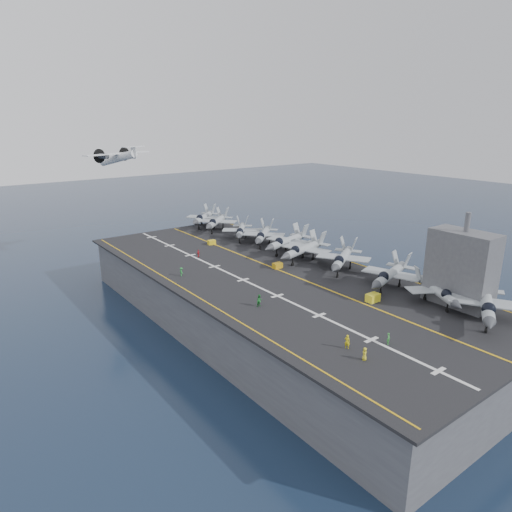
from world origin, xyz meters
TOP-DOWN VIEW (x-y plane):
  - ground at (0.00, 0.00)m, footprint 500.00×500.00m
  - hull at (0.00, 0.00)m, footprint 36.00×90.00m
  - flight_deck at (0.00, 0.00)m, footprint 38.00×92.00m
  - foul_line at (3.00, 0.00)m, footprint 0.35×90.00m
  - landing_centerline at (-6.00, 0.00)m, footprint 0.50×90.00m
  - deck_edge_port at (-17.00, 0.00)m, footprint 0.25×90.00m
  - deck_edge_stbd at (18.50, 0.00)m, footprint 0.25×90.00m
  - island_superstructure at (15.00, -30.00)m, footprint 5.00×10.00m
  - fighter_jet_0 at (12.40, -35.93)m, footprint 19.19×17.23m
  - fighter_jet_1 at (12.57, -27.72)m, footprint 14.41×16.00m
  - fighter_jet_2 at (12.36, -18.84)m, footprint 17.53×14.23m
  - fighter_jet_3 at (12.75, -7.23)m, footprint 18.69×16.96m
  - fighter_jet_4 at (11.22, 2.18)m, footprint 17.71×14.13m
  - fighter_jet_5 at (12.72, 9.22)m, footprint 18.06×14.60m
  - fighter_jet_6 at (12.25, 17.49)m, footprint 17.59×17.21m
  - fighter_jet_7 at (10.95, 24.80)m, footprint 16.00×16.60m
  - fighter_jet_8 at (11.11, 36.30)m, footprint 18.02×17.40m
  - tow_cart_a at (4.91, -21.25)m, footprint 2.23×1.46m
  - tow_cart_b at (3.53, 1.55)m, footprint 1.87×1.22m
  - tow_cart_c at (2.50, 24.94)m, footprint 1.89×1.34m
  - crew_0 at (-10.97, -32.97)m, footprint 1.18×1.20m
  - crew_1 at (-10.47, -29.64)m, footprint 1.22×1.39m
  - crew_2 at (-11.10, -11.74)m, footprint 1.34×1.04m
  - crew_3 at (-14.03, 8.91)m, footprint 0.72×1.04m
  - crew_4 at (-5.27, 17.74)m, footprint 1.20×1.11m
  - crew_6 at (-5.20, -32.12)m, footprint 1.16×1.04m
  - transport_plane at (-7.87, 53.72)m, footprint 23.61×19.77m
  - fighter_jet_9 at (11.11, 43.00)m, footprint 18.02×17.40m

SIDE VIEW (x-z plane):
  - ground at x=0.00m, z-range 0.00..0.00m
  - hull at x=0.00m, z-range 0.00..10.00m
  - flight_deck at x=0.00m, z-range 10.00..10.40m
  - foul_line at x=3.00m, z-range 10.41..10.43m
  - landing_centerline at x=-6.00m, z-range 10.41..10.43m
  - deck_edge_port at x=-17.00m, z-range 10.41..10.43m
  - deck_edge_stbd at x=18.50m, z-range 10.41..10.43m
  - tow_cart_c at x=2.50m, z-range 10.40..11.46m
  - tow_cart_b at x=3.53m, z-range 10.40..11.52m
  - tow_cart_a at x=4.91m, z-range 10.40..11.73m
  - crew_6 at x=-5.20m, z-range 10.40..12.02m
  - crew_4 at x=-5.27m, z-range 10.40..12.07m
  - crew_3 at x=-14.03m, z-range 10.40..12.07m
  - crew_0 at x=-10.97m, z-range 10.40..12.09m
  - crew_1 at x=-10.47m, z-range 10.40..12.35m
  - crew_2 at x=-11.10m, z-range 10.40..12.39m
  - fighter_jet_1 at x=12.57m, z-range 10.40..15.03m
  - fighter_jet_7 at x=10.95m, z-range 10.40..15.22m
  - fighter_jet_6 at x=12.25m, z-range 10.40..15.53m
  - fighter_jet_8 at x=11.11m, z-range 10.40..15.64m
  - fighter_jet_9 at x=11.11m, z-range 10.40..15.64m
  - fighter_jet_2 at x=12.36m, z-range 10.40..15.67m
  - fighter_jet_4 at x=11.22m, z-range 10.40..15.78m
  - fighter_jet_3 at x=12.75m, z-range 10.40..15.80m
  - fighter_jet_5 at x=12.72m, z-range 10.40..15.84m
  - fighter_jet_0 at x=12.40m, z-range 10.40..15.96m
  - island_superstructure at x=15.00m, z-range 10.40..25.40m
  - transport_plane at x=-7.87m, z-range 26.86..31.62m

